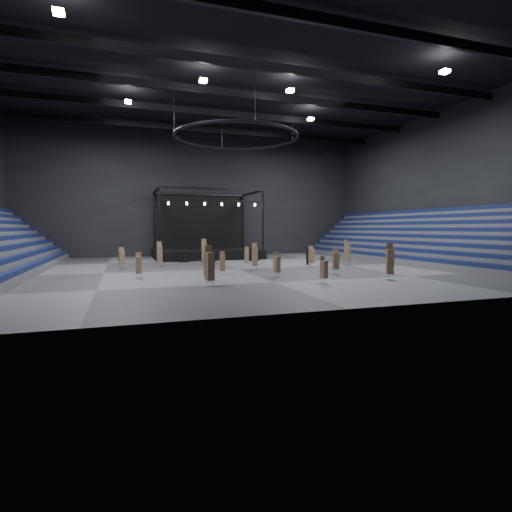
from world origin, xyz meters
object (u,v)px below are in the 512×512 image
object	(u,v)px
man_center	(210,262)
chair_stack_2	(122,257)
flight_case_left	(184,259)
chair_stack_0	(312,256)
chair_stack_5	(160,254)
chair_stack_11	(390,261)
chair_stack_4	(139,264)
crew_member	(309,256)
chair_stack_7	(204,251)
flight_case_right	(253,257)
chair_stack_6	(207,266)
chair_stack_10	(336,260)
stage	(205,247)
chair_stack_9	(210,266)
chair_stack_1	(255,256)
chair_stack_12	(222,263)
chair_stack_8	(277,264)
chair_stack_13	(247,256)
chair_stack_3	(324,269)
chair_stack_14	(347,252)
flight_case_mid	(210,259)

from	to	relation	value
man_center	chair_stack_2	bearing A→B (deg)	-46.98
flight_case_left	chair_stack_0	size ratio (longest dim) A/B	0.57
chair_stack_5	chair_stack_11	world-z (taller)	chair_stack_11
chair_stack_4	crew_member	world-z (taller)	chair_stack_4
chair_stack_0	chair_stack_7	world-z (taller)	chair_stack_7
flight_case_right	chair_stack_0	distance (m)	10.05
flight_case_left	chair_stack_11	distance (m)	25.25
chair_stack_6	chair_stack_10	bearing A→B (deg)	19.69
stage	crew_member	world-z (taller)	stage
chair_stack_2	chair_stack_9	world-z (taller)	chair_stack_9
chair_stack_1	chair_stack_9	bearing A→B (deg)	-116.80
stage	chair_stack_12	bearing A→B (deg)	-97.04
stage	chair_stack_6	size ratio (longest dim) A/B	6.24
chair_stack_8	man_center	world-z (taller)	chair_stack_8
chair_stack_9	chair_stack_13	distance (m)	14.87
stage	chair_stack_10	xyz separation A→B (m)	(7.24, -23.22, -0.23)
chair_stack_3	flight_case_left	bearing A→B (deg)	89.82
chair_stack_4	chair_stack_8	bearing A→B (deg)	-10.42
chair_stack_3	chair_stack_13	xyz separation A→B (m)	(-1.66, 14.25, 0.04)
flight_case_right	chair_stack_11	size ratio (longest dim) A/B	0.45
chair_stack_12	chair_stack_14	world-z (taller)	chair_stack_14
chair_stack_3	chair_stack_1	bearing A→B (deg)	82.38
chair_stack_7	man_center	size ratio (longest dim) A/B	1.62
chair_stack_0	chair_stack_10	size ratio (longest dim) A/B	0.97
chair_stack_8	chair_stack_13	xyz separation A→B (m)	(0.28, 9.58, 0.01)
flight_case_right	chair_stack_10	size ratio (longest dim) A/B	0.57
chair_stack_1	chair_stack_6	world-z (taller)	chair_stack_1
chair_stack_2	chair_stack_4	size ratio (longest dim) A/B	1.02
chair_stack_0	flight_case_left	bearing A→B (deg)	145.08
man_center	chair_stack_3	bearing A→B (deg)	108.18
chair_stack_2	chair_stack_3	bearing A→B (deg)	-56.41
chair_stack_0	crew_member	distance (m)	2.99
chair_stack_3	chair_stack_11	xyz separation A→B (m)	(5.94, 0.17, 0.41)
chair_stack_9	chair_stack_3	bearing A→B (deg)	-20.16
flight_case_right	chair_stack_3	xyz separation A→B (m)	(-1.22, -20.91, 0.63)
chair_stack_4	man_center	world-z (taller)	chair_stack_4
flight_case_left	chair_stack_5	world-z (taller)	chair_stack_5
chair_stack_6	man_center	size ratio (longest dim) A/B	1.25
chair_stack_5	chair_stack_0	bearing A→B (deg)	-20.92
flight_case_right	chair_stack_12	distance (m)	15.35
chair_stack_7	flight_case_left	bearing A→B (deg)	115.25
flight_case_right	chair_stack_9	size ratio (longest dim) A/B	0.46
chair_stack_2	chair_stack_5	xyz separation A→B (m)	(3.80, 1.32, 0.22)
flight_case_mid	chair_stack_11	distance (m)	23.17
chair_stack_0	crew_member	xyz separation A→B (m)	(1.02, 2.81, -0.22)
chair_stack_5	chair_stack_12	distance (m)	10.42
chair_stack_4	chair_stack_14	world-z (taller)	chair_stack_14
chair_stack_0	chair_stack_10	distance (m)	6.53
chair_stack_9	chair_stack_12	size ratio (longest dim) A/B	1.39
chair_stack_10	chair_stack_14	distance (m)	9.09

